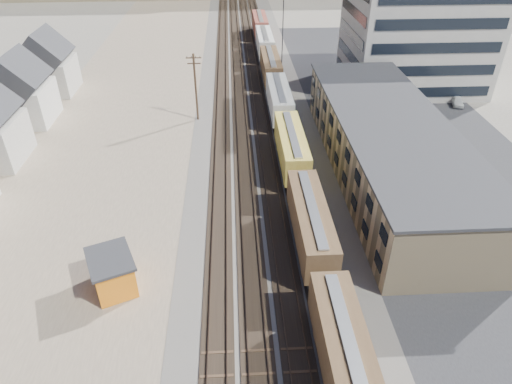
{
  "coord_description": "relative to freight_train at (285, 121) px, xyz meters",
  "views": [
    {
      "loc": [
        -3.31,
        -21.9,
        29.18
      ],
      "look_at": [
        -1.11,
        17.25,
        3.0
      ],
      "focal_mm": 32.0,
      "sensor_mm": 36.0,
      "label": 1
    }
  ],
  "objects": [
    {
      "name": "rail_tracks",
      "position": [
        -4.35,
        15.12,
        -2.68
      ],
      "size": [
        11.4,
        200.0,
        0.24
      ],
      "color": "black",
      "rests_on": "ground"
    },
    {
      "name": "maintenance_shed",
      "position": [
        -17.8,
        -27.47,
        -1.05
      ],
      "size": [
        5.11,
        5.68,
        3.41
      ],
      "color": "orange",
      "rests_on": "ground"
    },
    {
      "name": "asphalt_lot",
      "position": [
        18.2,
        0.12,
        -2.77
      ],
      "size": [
        26.0,
        120.0,
        0.04
      ],
      "primitive_type": "cube",
      "color": "#232326",
      "rests_on": "ground"
    },
    {
      "name": "parked_car_far",
      "position": [
        29.07,
        10.26,
        -2.13
      ],
      "size": [
        2.39,
        4.17,
        1.33
      ],
      "primitive_type": "imported",
      "rotation": [
        0.0,
        0.0,
        -0.22
      ],
      "color": "silver",
      "rests_on": "ground"
    },
    {
      "name": "ground",
      "position": [
        -3.8,
        -34.88,
        -2.79
      ],
      "size": [
        300.0,
        300.0,
        0.0
      ],
      "primitive_type": "plane",
      "color": "#6B6356",
      "rests_on": "ground"
    },
    {
      "name": "radio_mast",
      "position": [
        2.2,
        25.12,
        6.33
      ],
      "size": [
        1.2,
        0.16,
        18.0
      ],
      "color": "black",
      "rests_on": "ground"
    },
    {
      "name": "office_tower",
      "position": [
        24.15,
        20.07,
        6.47
      ],
      "size": [
        22.6,
        18.6,
        18.45
      ],
      "color": "#9E998E",
      "rests_on": "ground"
    },
    {
      "name": "freight_train",
      "position": [
        0.0,
        0.0,
        0.0
      ],
      "size": [
        3.0,
        119.74,
        4.46
      ],
      "color": "black",
      "rests_on": "ground"
    },
    {
      "name": "utility_pole_north",
      "position": [
        -12.3,
        7.12,
        2.5
      ],
      "size": [
        2.2,
        0.32,
        10.0
      ],
      "color": "#382619",
      "rests_on": "ground"
    },
    {
      "name": "dirt_yard",
      "position": [
        -23.8,
        5.12,
        -2.78
      ],
      "size": [
        24.0,
        180.0,
        0.03
      ],
      "primitive_type": "cube",
      "color": "#74634F",
      "rests_on": "ground"
    },
    {
      "name": "warehouse",
      "position": [
        11.18,
        -9.88,
        0.86
      ],
      "size": [
        12.4,
        40.4,
        7.25
      ],
      "color": "tan",
      "rests_on": "ground"
    },
    {
      "name": "ballast_bed",
      "position": [
        -3.8,
        15.12,
        -2.76
      ],
      "size": [
        18.0,
        200.0,
        0.06
      ],
      "primitive_type": "cube",
      "color": "#4C4742",
      "rests_on": "ground"
    },
    {
      "name": "parked_car_blue",
      "position": [
        22.21,
        17.59,
        -2.12
      ],
      "size": [
        5.22,
        4.68,
        1.35
      ],
      "primitive_type": "imported",
      "rotation": [
        0.0,
        0.0,
        0.93
      ],
      "color": "navy",
      "rests_on": "ground"
    }
  ]
}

